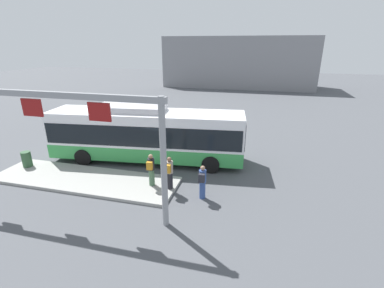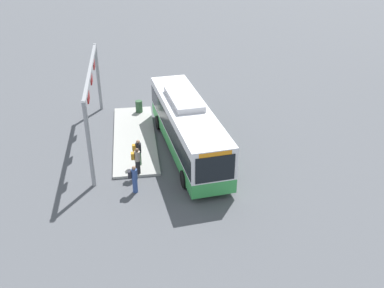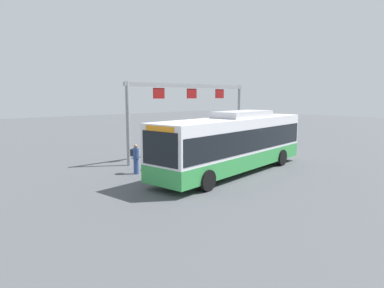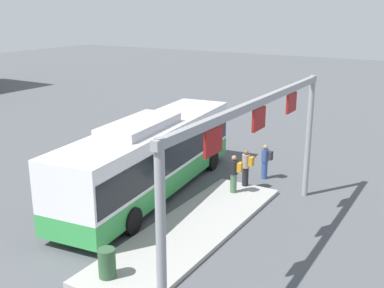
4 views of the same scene
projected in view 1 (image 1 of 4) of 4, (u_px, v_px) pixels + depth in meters
The scene contains 9 objects.
ground_plane at pixel (148, 160), 17.00m from camera, with size 120.00×120.00×0.00m, color #4C4F54.
platform_curb at pixel (85, 179), 14.42m from camera, with size 10.00×2.80×0.16m, color #9E9E99.
bus_main at pixel (146, 133), 16.37m from camera, with size 11.83×3.80×3.46m.
person_boarding at pixel (202, 181), 12.50m from camera, with size 0.35×0.53×1.67m.
person_waiting_near at pixel (169, 172), 13.04m from camera, with size 0.34×0.52×1.67m.
person_waiting_mid at pixel (151, 169), 13.36m from camera, with size 0.38×0.55×1.67m.
platform_sign_gantry at pixel (35, 123), 10.91m from camera, with size 11.25×0.24×5.20m.
station_building at pixel (239, 62), 45.07m from camera, with size 23.99×8.00×7.97m, color gray.
trash_bin at pixel (27, 159), 15.62m from camera, with size 0.52×0.52×0.90m, color #2D5133.
Camera 1 is at (6.53, -14.42, 6.87)m, focal length 25.36 mm.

